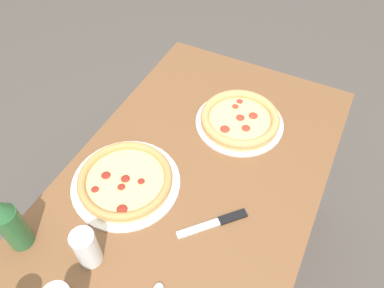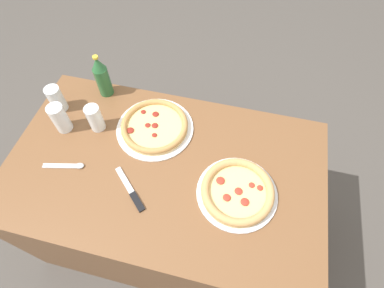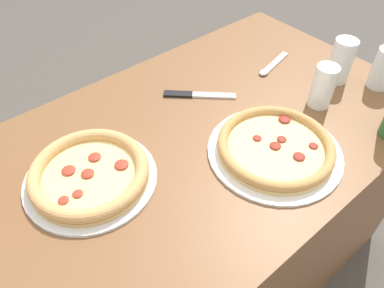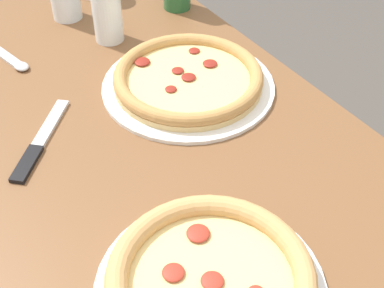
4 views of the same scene
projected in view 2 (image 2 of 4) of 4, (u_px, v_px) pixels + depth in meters
name	position (u px, v px, depth m)	size (l,w,h in m)	color
ground_plane	(173.00, 224.00, 1.82)	(8.00, 8.00, 0.00)	#4C4742
table	(170.00, 201.00, 1.52)	(1.29, 0.77, 0.73)	brown
pizza_salami	(155.00, 126.00, 1.30)	(0.34, 0.34, 0.04)	white
pizza_pepperoni	(237.00, 191.00, 1.13)	(0.31, 0.31, 0.04)	silver
glass_water	(61.00, 119.00, 1.27)	(0.07, 0.07, 0.14)	white
glass_iced_tea	(57.00, 100.00, 1.34)	(0.07, 0.07, 0.12)	white
glass_orange_juice	(95.00, 119.00, 1.27)	(0.06, 0.06, 0.13)	white
beer_bottle	(102.00, 77.00, 1.35)	(0.07, 0.07, 0.22)	#286033
knife	(131.00, 191.00, 1.15)	(0.17, 0.16, 0.01)	black
spoon	(68.00, 166.00, 1.21)	(0.17, 0.06, 0.01)	silver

